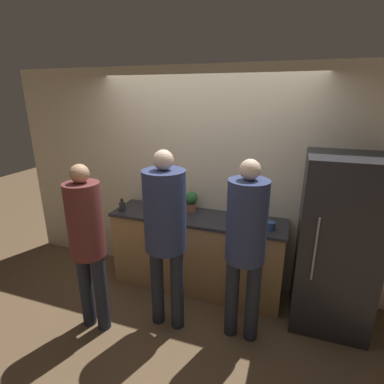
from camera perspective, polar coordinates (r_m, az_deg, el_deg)
ground_plane at (r=3.70m, az=-0.72°, el=-20.04°), size 14.00×14.00×0.00m
wall_back at (r=3.62m, az=2.50°, el=2.33°), size 5.20×0.06×2.60m
counter at (r=3.70m, az=1.03°, el=-11.26°), size 2.04×0.59×0.94m
refrigerator at (r=3.32m, az=25.74°, el=-8.83°), size 0.72×0.73×1.77m
person_left at (r=3.01m, az=-19.35°, el=-8.19°), size 0.33×0.33×1.71m
person_center at (r=2.82m, az=-5.12°, el=-6.19°), size 0.40×0.40×1.83m
person_right at (r=2.73m, az=10.22°, el=-8.53°), size 0.36×0.36×1.78m
fruit_bowl at (r=3.72m, az=-4.32°, el=-2.50°), size 0.34×0.34×0.11m
utensil_crock at (r=3.40m, az=9.83°, el=-4.01°), size 0.09×0.09×0.29m
bottle_green at (r=3.36m, az=8.10°, el=-3.92°), size 0.07×0.07×0.23m
bottle_dark at (r=3.71m, az=-13.16°, el=-2.63°), size 0.08×0.08×0.15m
cup_blue at (r=3.24m, az=14.77°, el=-6.22°), size 0.09×0.09×0.08m
potted_plant at (r=3.57m, az=-0.21°, el=-1.66°), size 0.16×0.16×0.25m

